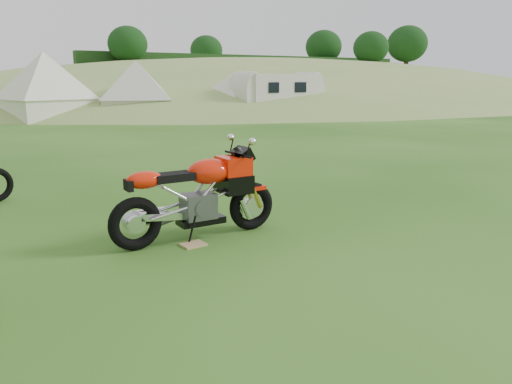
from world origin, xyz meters
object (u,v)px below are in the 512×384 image
tent_left (46,89)px  tent_right (230,94)px  plywood_board (193,245)px  caravan (277,95)px  tent_mid (137,91)px  sport_motorcycle (196,190)px

tent_left → tent_right: tent_left is taller
plywood_board → tent_left: bearing=85.9°
tent_right → caravan: tent_right is taller
plywood_board → tent_mid: 20.75m
plywood_board → tent_mid: tent_mid is taller
caravan → plywood_board: bearing=-127.3°
sport_motorcycle → tent_right: bearing=59.9°
tent_mid → sport_motorcycle: bearing=-84.5°
tent_mid → caravan: tent_mid is taller
tent_left → tent_mid: 4.29m
sport_motorcycle → tent_mid: size_ratio=0.66×
plywood_board → caravan: size_ratio=0.06×
sport_motorcycle → tent_left: bearing=85.2°
plywood_board → caravan: 20.98m
caravan → sport_motorcycle: bearing=-127.3°
sport_motorcycle → caravan: caravan is taller
tent_left → caravan: 11.45m
tent_mid → tent_right: (4.60, -1.44, -0.22)m
tent_mid → caravan: bearing=-2.9°
plywood_board → caravan: (12.27, 16.98, 1.13)m
sport_motorcycle → tent_left: 20.71m
plywood_board → tent_left: (1.51, 20.86, 1.48)m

